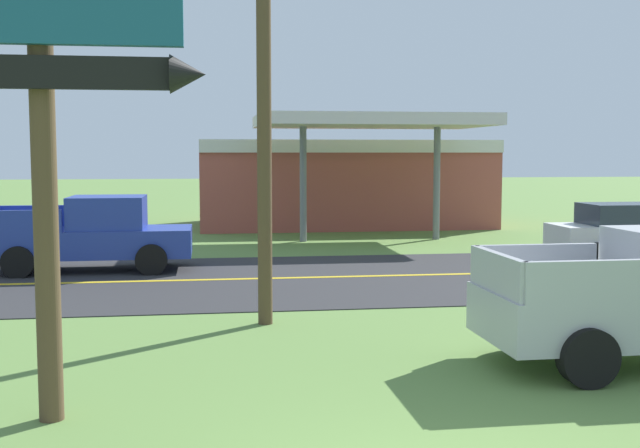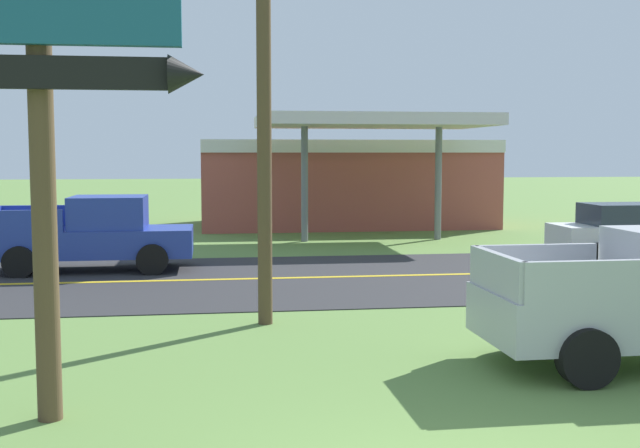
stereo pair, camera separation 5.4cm
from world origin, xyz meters
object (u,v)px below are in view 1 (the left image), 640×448
(utility_pole, at_px, (264,56))
(car_white_near_lane, at_px, (624,232))
(pickup_blue_on_road, at_px, (93,234))
(gas_station, at_px, (343,180))

(utility_pole, relative_size, car_white_near_lane, 2.12)
(utility_pole, xyz_separation_m, pickup_blue_on_road, (-3.98, 7.02, -3.81))
(pickup_blue_on_road, bearing_deg, utility_pole, -60.43)
(pickup_blue_on_road, xyz_separation_m, car_white_near_lane, (14.83, 0.00, -0.13))
(gas_station, xyz_separation_m, pickup_blue_on_road, (-8.67, -11.78, -0.98))
(gas_station, height_order, car_white_near_lane, gas_station)
(gas_station, height_order, pickup_blue_on_road, gas_station)
(pickup_blue_on_road, relative_size, car_white_near_lane, 1.24)
(gas_station, distance_m, car_white_near_lane, 13.34)
(gas_station, relative_size, pickup_blue_on_road, 2.31)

